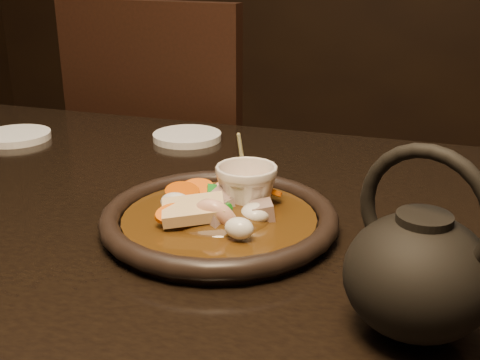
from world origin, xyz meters
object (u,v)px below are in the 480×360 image
(plate, at_px, (219,220))
(teapot, at_px, (419,270))
(table, at_px, (54,248))
(chair, at_px, (182,180))
(tea_cup, at_px, (246,191))

(plate, relative_size, teapot, 1.68)
(table, xyz_separation_m, teapot, (0.50, -0.17, 0.14))
(chair, height_order, tea_cup, chair)
(chair, relative_size, teapot, 5.62)
(chair, bearing_deg, plate, 123.33)
(chair, relative_size, tea_cup, 12.46)
(table, distance_m, chair, 0.68)
(teapot, bearing_deg, chair, 147.81)
(teapot, bearing_deg, table, -176.71)
(chair, xyz_separation_m, tea_cup, (0.38, -0.63, 0.25))
(tea_cup, xyz_separation_m, teapot, (0.22, -0.19, 0.03))
(chair, xyz_separation_m, teapot, (0.59, -0.83, 0.28))
(chair, relative_size, plate, 3.35)
(table, distance_m, plate, 0.28)
(plate, bearing_deg, table, 175.21)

